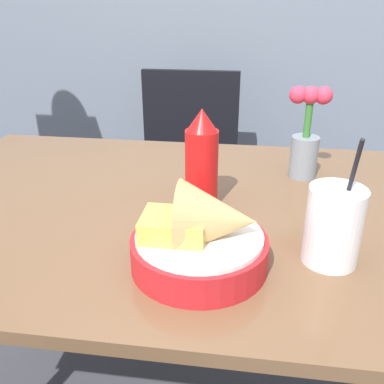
{
  "coord_description": "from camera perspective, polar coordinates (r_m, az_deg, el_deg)",
  "views": [
    {
      "loc": [
        0.14,
        -0.81,
        1.14
      ],
      "look_at": [
        0.03,
        -0.07,
        0.79
      ],
      "focal_mm": 40.0,
      "sensor_mm": 36.0,
      "label": 1
    }
  ],
  "objects": [
    {
      "name": "dining_table",
      "position": [
        0.97,
        -1.45,
        -6.43
      ],
      "size": [
        1.26,
        0.83,
        0.73
      ],
      "color": "brown",
      "rests_on": "ground_plane"
    },
    {
      "name": "chair_far_window",
      "position": [
        1.77,
        -0.62,
        4.5
      ],
      "size": [
        0.4,
        0.4,
        0.86
      ],
      "color": "black",
      "rests_on": "ground_plane"
    },
    {
      "name": "food_basket",
      "position": [
        0.69,
        1.59,
        -6.14
      ],
      "size": [
        0.22,
        0.22,
        0.15
      ],
      "color": "red",
      "rests_on": "dining_table"
    },
    {
      "name": "ketchup_bottle",
      "position": [
        0.88,
        1.32,
        4.32
      ],
      "size": [
        0.07,
        0.07,
        0.21
      ],
      "color": "red",
      "rests_on": "dining_table"
    },
    {
      "name": "drink_cup",
      "position": [
        0.74,
        18.29,
        -4.57
      ],
      "size": [
        0.09,
        0.09,
        0.22
      ],
      "color": "silver",
      "rests_on": "dining_table"
    },
    {
      "name": "flower_vase",
      "position": [
        1.06,
        14.95,
        7.03
      ],
      "size": [
        0.1,
        0.07,
        0.22
      ],
      "color": "gray",
      "rests_on": "dining_table"
    }
  ]
}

